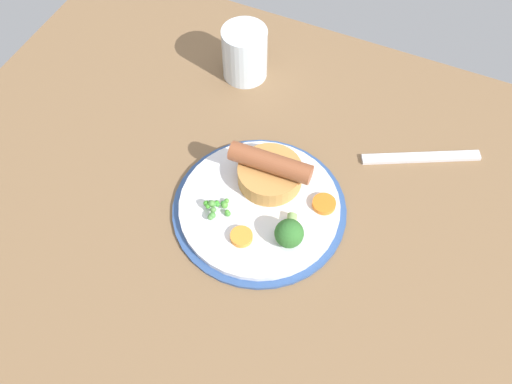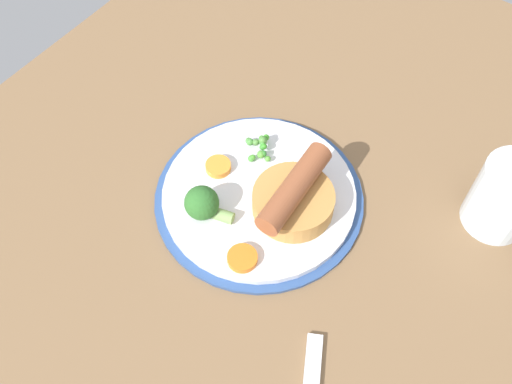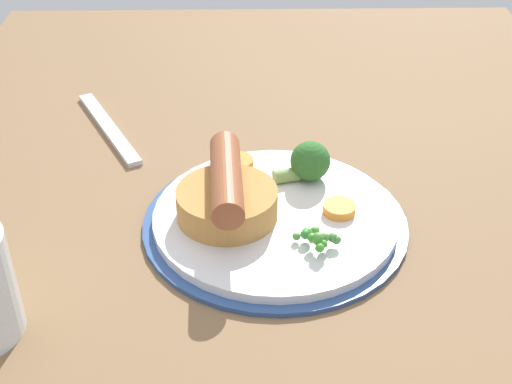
{
  "view_description": "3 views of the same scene",
  "coord_description": "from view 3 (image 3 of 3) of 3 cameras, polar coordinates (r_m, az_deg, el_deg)",
  "views": [
    {
      "loc": [
        14.25,
        -39.43,
        72.25
      ],
      "look_at": [
        -3.92,
        0.84,
        5.85
      ],
      "focal_mm": 40.0,
      "sensor_mm": 36.0,
      "label": 1
    },
    {
      "loc": [
        27.71,
        21.0,
        59.97
      ],
      "look_at": [
        -1.6,
        0.55,
        6.64
      ],
      "focal_mm": 40.0,
      "sensor_mm": 36.0,
      "label": 2
    },
    {
      "loc": [
        -56.65,
        2.83,
        43.44
      ],
      "look_at": [
        -1.06,
        1.75,
        5.47
      ],
      "focal_mm": 50.0,
      "sensor_mm": 36.0,
      "label": 3
    }
  ],
  "objects": [
    {
      "name": "dining_table",
      "position": [
        0.71,
        1.4,
        -2.16
      ],
      "size": [
        110.0,
        80.0,
        3.0
      ],
      "primitive_type": "cube",
      "color": "brown",
      "rests_on": "ground"
    },
    {
      "name": "dinner_plate",
      "position": [
        0.67,
        1.21,
        -2.28
      ],
      "size": [
        24.83,
        24.83,
        1.4
      ],
      "color": "#2D4C84",
      "rests_on": "dining_table"
    },
    {
      "name": "sausage_pudding",
      "position": [
        0.65,
        -2.35,
        -0.33
      ],
      "size": [
        12.0,
        9.32,
        5.65
      ],
      "rotation": [
        0.0,
        0.0,
        3.18
      ],
      "color": "#BC8442",
      "rests_on": "dinner_plate"
    },
    {
      "name": "pea_pile",
      "position": [
        0.62,
        4.88,
        -3.64
      ],
      "size": [
        4.1,
        4.21,
        1.97
      ],
      "color": "#409135",
      "rests_on": "dinner_plate"
    },
    {
      "name": "broccoli_floret_near",
      "position": [
        0.7,
        4.23,
        2.41
      ],
      "size": [
        3.97,
        5.76,
        3.97
      ],
      "rotation": [
        0.0,
        0.0,
        4.96
      ],
      "color": "#2D6628",
      "rests_on": "dinner_plate"
    },
    {
      "name": "carrot_slice_2",
      "position": [
        0.67,
        6.68,
        -1.32
      ],
      "size": [
        3.3,
        3.3,
        0.87
      ],
      "primitive_type": "cylinder",
      "rotation": [
        0.0,
        0.0,
        3.22
      ],
      "color": "orange",
      "rests_on": "dinner_plate"
    },
    {
      "name": "carrot_slice_4",
      "position": [
        0.73,
        -1.53,
        2.37
      ],
      "size": [
        4.62,
        4.62,
        0.8
      ],
      "primitive_type": "cylinder",
      "rotation": [
        0.0,
        0.0,
        2.56
      ],
      "color": "orange",
      "rests_on": "dinner_plate"
    },
    {
      "name": "fork",
      "position": [
        0.84,
        -11.72,
        5.06
      ],
      "size": [
        16.77,
        9.58,
        0.6
      ],
      "primitive_type": "cube",
      "rotation": [
        0.0,
        0.0,
        0.47
      ],
      "color": "silver",
      "rests_on": "dining_table"
    }
  ]
}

